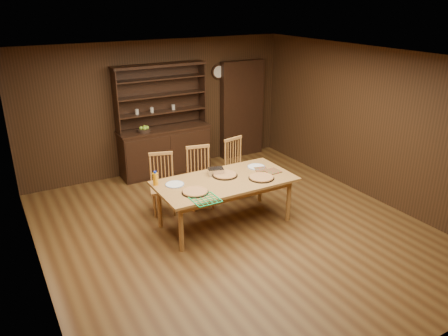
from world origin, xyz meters
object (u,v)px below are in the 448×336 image
china_hutch (165,144)px  dining_table (225,184)px  chair_left (162,181)px  chair_right (237,165)px  juice_bottle (155,179)px  chair_center (200,175)px

china_hutch → dining_table: size_ratio=1.03×
china_hutch → chair_left: 1.73m
chair_right → juice_bottle: bearing=-174.1°
china_hutch → chair_right: size_ratio=2.10×
dining_table → chair_left: size_ratio=2.10×
chair_left → juice_bottle: 0.71m
juice_bottle → chair_right: bearing=17.7°
chair_right → dining_table: bearing=-141.6°
china_hutch → dining_table: (-0.02, -2.48, 0.08)m
china_hutch → chair_center: bearing=-91.9°
dining_table → china_hutch: bearing=89.5°
chair_left → juice_bottle: size_ratio=4.63×
chair_center → chair_right: 0.79m
chair_right → juice_bottle: (-1.74, -0.55, 0.30)m
chair_right → chair_center: bearing=175.4°
chair_left → chair_center: bearing=9.0°
chair_right → juice_bottle: 1.85m
dining_table → chair_right: chair_right is taller
chair_center → chair_right: size_ratio=1.01×
dining_table → chair_center: size_ratio=2.03×
chair_left → chair_right: 1.42m
dining_table → juice_bottle: bearing=160.7°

